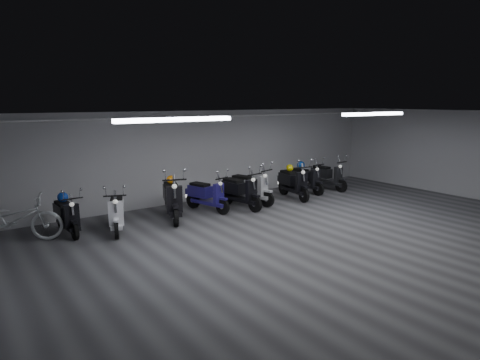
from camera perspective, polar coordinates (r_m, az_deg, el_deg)
floor at (r=9.57m, az=10.95°, el=-8.24°), size 14.00×10.00×0.01m
ceiling at (r=9.06m, az=11.59°, el=8.81°), size 14.00×10.00×0.01m
back_wall at (r=13.11m, az=-4.89°, el=3.38°), size 14.00×0.01×2.80m
right_wall at (r=15.06m, az=29.88°, el=2.95°), size 0.01×10.00×2.80m
fluor_strip_left at (r=8.05m, az=-8.82°, el=8.21°), size 2.40×0.18×0.08m
fluor_strip_right at (r=12.01m, az=17.93°, el=8.64°), size 2.40×0.18×0.08m
conduit at (r=12.93m, az=-4.78°, el=8.71°), size 13.60×0.05×0.05m
scooter_1 at (r=10.50m, az=-22.76°, el=-3.80°), size 0.61×1.61×1.18m
scooter_2 at (r=10.30m, az=-16.64°, el=-3.50°), size 1.11×1.75×1.24m
scooter_3 at (r=11.00m, az=-9.30°, el=-1.68°), size 1.30×2.08×1.47m
scooter_4 at (r=11.72m, az=-4.53°, el=-1.32°), size 1.02×1.79×1.26m
scooter_5 at (r=11.99m, az=0.04°, el=-0.81°), size 0.85×1.87×1.34m
scooter_6 at (r=12.51m, az=1.46°, el=-0.29°), size 1.11×1.92×1.35m
scooter_7 at (r=13.34m, az=7.39°, el=0.33°), size 0.94×1.91×1.36m
scooter_8 at (r=14.24m, az=9.04°, el=0.78°), size 0.65×1.74×1.28m
scooter_9 at (r=14.89m, az=12.02°, el=1.15°), size 0.71×1.78×1.29m
bicycle at (r=10.38m, az=-28.72°, el=-4.17°), size 2.10×1.33×1.28m
helmet_0 at (r=13.51m, az=6.84°, el=1.67°), size 0.23×0.23×0.23m
helmet_1 at (r=10.65m, az=-23.19°, el=-2.18°), size 0.24×0.24×0.24m
helmet_2 at (r=14.35m, az=8.38°, el=2.04°), size 0.27×0.27×0.27m
helmet_3 at (r=11.21m, az=-9.50°, el=0.06°), size 0.23×0.23×0.23m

